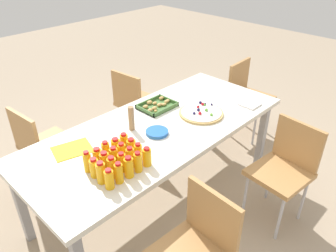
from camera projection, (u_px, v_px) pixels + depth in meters
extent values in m
plane|color=tan|center=(159.00, 196.00, 2.95)|extent=(12.00, 12.00, 0.00)
cube|color=silver|center=(158.00, 128.00, 2.59)|extent=(2.19, 0.93, 0.04)
cube|color=#99999E|center=(262.00, 135.00, 3.17)|extent=(0.06, 0.06, 0.69)
cube|color=#99999E|center=(21.00, 205.00, 2.38)|extent=(0.06, 0.06, 0.69)
cube|color=#99999E|center=(200.00, 109.00, 3.63)|extent=(0.06, 0.06, 0.69)
cube|color=#B7844C|center=(212.00, 218.00, 1.88)|extent=(0.06, 0.38, 0.38)
cube|color=#B7844C|center=(252.00, 99.00, 3.61)|extent=(0.42, 0.42, 0.04)
cube|color=#B7844C|center=(239.00, 78.00, 3.62)|extent=(0.38, 0.05, 0.38)
cylinder|color=silver|center=(268.00, 117.00, 3.75)|extent=(0.02, 0.02, 0.41)
cylinder|color=silver|center=(254.00, 128.00, 3.55)|extent=(0.02, 0.02, 0.41)
cylinder|color=silver|center=(244.00, 109.00, 3.93)|extent=(0.02, 0.02, 0.41)
cylinder|color=silver|center=(229.00, 119.00, 3.73)|extent=(0.02, 0.02, 0.41)
cube|color=#B7844C|center=(50.00, 145.00, 2.85)|extent=(0.43, 0.43, 0.04)
cube|color=#B7844C|center=(25.00, 135.00, 2.63)|extent=(0.06, 0.38, 0.38)
cylinder|color=silver|center=(59.00, 152.00, 3.17)|extent=(0.02, 0.02, 0.41)
cylinder|color=silver|center=(80.00, 166.00, 2.99)|extent=(0.02, 0.02, 0.41)
cylinder|color=silver|center=(29.00, 169.00, 2.95)|extent=(0.02, 0.02, 0.41)
cylinder|color=silver|center=(49.00, 184.00, 2.78)|extent=(0.02, 0.02, 0.41)
cube|color=#B7844C|center=(279.00, 174.00, 2.51)|extent=(0.44, 0.44, 0.04)
cube|color=#B7844C|center=(298.00, 145.00, 2.51)|extent=(0.07, 0.38, 0.38)
cylinder|color=silver|center=(279.00, 219.00, 2.44)|extent=(0.02, 0.02, 0.41)
cylinder|color=silver|center=(245.00, 196.00, 2.65)|extent=(0.02, 0.02, 0.41)
cylinder|color=silver|center=(303.00, 200.00, 2.62)|extent=(0.02, 0.02, 0.41)
cylinder|color=silver|center=(269.00, 179.00, 2.83)|extent=(0.02, 0.02, 0.41)
cube|color=#B7844C|center=(140.00, 102.00, 3.54)|extent=(0.44, 0.44, 0.04)
cube|color=#B7844C|center=(126.00, 92.00, 3.32)|extent=(0.07, 0.38, 0.38)
cylinder|color=silver|center=(140.00, 112.00, 3.86)|extent=(0.02, 0.02, 0.41)
cylinder|color=silver|center=(161.00, 121.00, 3.69)|extent=(0.02, 0.02, 0.41)
cylinder|color=silver|center=(120.00, 123.00, 3.64)|extent=(0.02, 0.02, 0.41)
cylinder|color=silver|center=(142.00, 133.00, 3.47)|extent=(0.02, 0.02, 0.41)
cylinder|color=#F9AC14|center=(109.00, 180.00, 1.94)|extent=(0.06, 0.06, 0.12)
cylinder|color=red|center=(108.00, 170.00, 1.90)|extent=(0.04, 0.04, 0.02)
cylinder|color=#FAAE14|center=(119.00, 174.00, 1.98)|extent=(0.05, 0.05, 0.13)
cylinder|color=red|center=(118.00, 164.00, 1.94)|extent=(0.03, 0.03, 0.02)
cylinder|color=#F9AD14|center=(129.00, 168.00, 2.03)|extent=(0.06, 0.06, 0.13)
cylinder|color=red|center=(128.00, 158.00, 1.99)|extent=(0.04, 0.04, 0.02)
cylinder|color=#F9AC14|center=(138.00, 163.00, 2.07)|extent=(0.05, 0.05, 0.13)
cylinder|color=red|center=(137.00, 153.00, 2.03)|extent=(0.03, 0.03, 0.02)
cylinder|color=#F9AD14|center=(147.00, 157.00, 2.13)|extent=(0.06, 0.06, 0.12)
cylinder|color=red|center=(147.00, 149.00, 2.09)|extent=(0.04, 0.04, 0.02)
cylinder|color=#F9AD14|center=(101.00, 173.00, 1.98)|extent=(0.06, 0.06, 0.13)
cylinder|color=red|center=(100.00, 163.00, 1.94)|extent=(0.04, 0.04, 0.02)
cylinder|color=#F9AC14|center=(112.00, 168.00, 2.02)|extent=(0.06, 0.06, 0.13)
cylinder|color=red|center=(111.00, 158.00, 1.98)|extent=(0.04, 0.04, 0.02)
cylinder|color=#F9AD14|center=(122.00, 163.00, 2.08)|extent=(0.05, 0.05, 0.12)
cylinder|color=red|center=(121.00, 154.00, 2.04)|extent=(0.03, 0.03, 0.02)
cylinder|color=#F9AC14|center=(130.00, 158.00, 2.11)|extent=(0.06, 0.06, 0.13)
cylinder|color=red|center=(130.00, 148.00, 2.08)|extent=(0.04, 0.04, 0.02)
cylinder|color=#FAAB14|center=(138.00, 153.00, 2.17)|extent=(0.05, 0.05, 0.12)
cylinder|color=red|center=(138.00, 144.00, 2.13)|extent=(0.03, 0.03, 0.02)
cylinder|color=#F9AE14|center=(94.00, 168.00, 2.03)|extent=(0.06, 0.06, 0.12)
cylinder|color=red|center=(93.00, 159.00, 2.00)|extent=(0.04, 0.04, 0.02)
cylinder|color=#FAAC14|center=(105.00, 163.00, 2.07)|extent=(0.06, 0.06, 0.13)
cylinder|color=red|center=(104.00, 153.00, 2.04)|extent=(0.04, 0.04, 0.02)
cylinder|color=#FAAC14|center=(114.00, 158.00, 2.11)|extent=(0.05, 0.05, 0.13)
cylinder|color=red|center=(113.00, 148.00, 2.07)|extent=(0.04, 0.04, 0.02)
cylinder|color=#F9AD14|center=(122.00, 153.00, 2.17)|extent=(0.06, 0.06, 0.12)
cylinder|color=red|center=(121.00, 144.00, 2.13)|extent=(0.04, 0.04, 0.02)
cylinder|color=#FAAD14|center=(131.00, 148.00, 2.22)|extent=(0.06, 0.06, 0.12)
cylinder|color=red|center=(131.00, 140.00, 2.18)|extent=(0.04, 0.04, 0.02)
cylinder|color=#F9AE14|center=(87.00, 162.00, 2.07)|extent=(0.05, 0.05, 0.13)
cylinder|color=red|center=(86.00, 153.00, 2.03)|extent=(0.03, 0.03, 0.02)
cylinder|color=#F9AC14|center=(98.00, 158.00, 2.12)|extent=(0.06, 0.06, 0.12)
cylinder|color=red|center=(96.00, 149.00, 2.08)|extent=(0.04, 0.04, 0.02)
cylinder|color=#FAAB14|center=(106.00, 152.00, 2.16)|extent=(0.05, 0.05, 0.13)
cylinder|color=red|center=(105.00, 143.00, 2.12)|extent=(0.03, 0.03, 0.02)
cylinder|color=#FAAC14|center=(116.00, 148.00, 2.21)|extent=(0.06, 0.06, 0.12)
cylinder|color=red|center=(115.00, 139.00, 2.18)|extent=(0.04, 0.04, 0.02)
cylinder|color=#FAAE14|center=(124.00, 143.00, 2.26)|extent=(0.06, 0.06, 0.13)
cylinder|color=red|center=(123.00, 135.00, 2.22)|extent=(0.04, 0.04, 0.02)
cylinder|color=tan|center=(201.00, 113.00, 2.74)|extent=(0.37, 0.37, 0.02)
cylinder|color=white|center=(201.00, 112.00, 2.73)|extent=(0.34, 0.34, 0.01)
sphere|color=red|center=(200.00, 113.00, 2.69)|extent=(0.03, 0.03, 0.03)
sphere|color=red|center=(198.00, 107.00, 2.79)|extent=(0.02, 0.02, 0.02)
sphere|color=#66B238|center=(206.00, 110.00, 2.74)|extent=(0.03, 0.03, 0.03)
sphere|color=#66B238|center=(211.00, 115.00, 2.67)|extent=(0.02, 0.02, 0.02)
sphere|color=#1E1947|center=(212.00, 104.00, 2.83)|extent=(0.02, 0.02, 0.02)
sphere|color=red|center=(203.00, 104.00, 2.83)|extent=(0.03, 0.03, 0.03)
sphere|color=#1E1947|center=(200.00, 103.00, 2.85)|extent=(0.03, 0.03, 0.03)
sphere|color=#1E1947|center=(194.00, 113.00, 2.69)|extent=(0.02, 0.02, 0.02)
sphere|color=#1E1947|center=(205.00, 104.00, 2.84)|extent=(0.02, 0.02, 0.02)
sphere|color=#1E1947|center=(198.00, 110.00, 2.74)|extent=(0.03, 0.03, 0.03)
sphere|color=red|center=(198.00, 110.00, 2.75)|extent=(0.02, 0.02, 0.02)
sphere|color=#66B238|center=(205.00, 105.00, 2.82)|extent=(0.02, 0.02, 0.02)
cube|color=#477238|center=(157.00, 107.00, 2.85)|extent=(0.30, 0.24, 0.01)
cube|color=#477238|center=(166.00, 110.00, 2.77)|extent=(0.30, 0.01, 0.03)
cube|color=#477238|center=(148.00, 101.00, 2.91)|extent=(0.30, 0.01, 0.03)
cube|color=#477238|center=(145.00, 111.00, 2.75)|extent=(0.01, 0.24, 0.03)
cube|color=#477238|center=(169.00, 100.00, 2.93)|extent=(0.01, 0.24, 0.03)
ellipsoid|color=tan|center=(149.00, 102.00, 2.88)|extent=(0.06, 0.04, 0.03)
ellipsoid|color=tan|center=(155.00, 103.00, 2.87)|extent=(0.04, 0.03, 0.02)
ellipsoid|color=tan|center=(156.00, 111.00, 2.75)|extent=(0.03, 0.02, 0.02)
ellipsoid|color=tan|center=(154.00, 108.00, 2.79)|extent=(0.05, 0.04, 0.03)
ellipsoid|color=tan|center=(167.00, 101.00, 2.89)|extent=(0.05, 0.04, 0.03)
ellipsoid|color=tan|center=(150.00, 110.00, 2.75)|extent=(0.05, 0.04, 0.03)
ellipsoid|color=tan|center=(161.00, 98.00, 2.95)|extent=(0.05, 0.04, 0.03)
ellipsoid|color=tan|center=(162.00, 104.00, 2.85)|extent=(0.04, 0.03, 0.02)
ellipsoid|color=tan|center=(164.00, 104.00, 2.85)|extent=(0.04, 0.03, 0.02)
ellipsoid|color=tan|center=(159.00, 105.00, 2.84)|extent=(0.05, 0.04, 0.03)
ellipsoid|color=tan|center=(167.00, 101.00, 2.90)|extent=(0.05, 0.03, 0.03)
ellipsoid|color=tan|center=(165.00, 104.00, 2.85)|extent=(0.04, 0.03, 0.02)
ellipsoid|color=tan|center=(145.00, 107.00, 2.81)|extent=(0.05, 0.04, 0.03)
cylinder|color=blue|center=(157.00, 133.00, 2.48)|extent=(0.17, 0.17, 0.00)
cylinder|color=blue|center=(157.00, 133.00, 2.48)|extent=(0.17, 0.17, 0.00)
cylinder|color=blue|center=(157.00, 132.00, 2.48)|extent=(0.17, 0.17, 0.00)
cylinder|color=blue|center=(157.00, 132.00, 2.48)|extent=(0.17, 0.17, 0.00)
cylinder|color=blue|center=(157.00, 131.00, 2.47)|extent=(0.17, 0.17, 0.00)
cube|color=white|center=(250.00, 104.00, 2.88)|extent=(0.15, 0.15, 0.01)
cylinder|color=#9E7A56|center=(131.00, 118.00, 2.49)|extent=(0.04, 0.04, 0.19)
cube|color=yellow|center=(72.00, 149.00, 2.30)|extent=(0.30, 0.26, 0.01)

